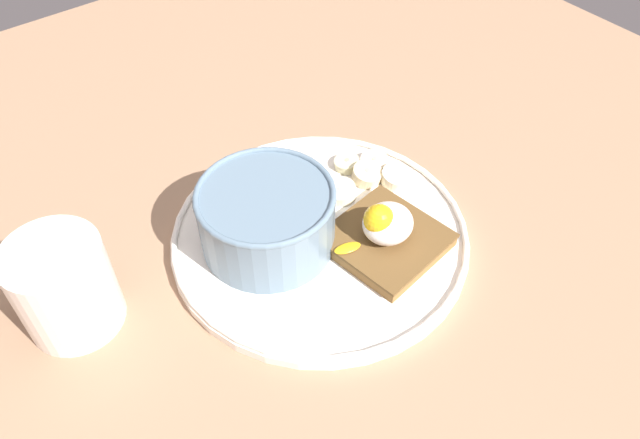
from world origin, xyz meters
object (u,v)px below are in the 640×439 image
toast_slice (386,240)px  banana_slice_front (397,177)px  poached_egg (385,223)px  banana_slice_right (347,163)px  banana_slice_back (340,192)px  banana_slice_inner (374,162)px  banana_slice_left (367,175)px  oatmeal_bowl (267,218)px  coffee_mug (62,286)px

toast_slice → banana_slice_front: 9.12cm
toast_slice → poached_egg: 2.54cm
poached_egg → banana_slice_right: (4.58, 10.97, -2.78)cm
banana_slice_back → banana_slice_inner: banana_slice_back is taller
banana_slice_front → banana_slice_back: size_ratio=1.10×
banana_slice_left → banana_slice_inner: bearing=30.0°
poached_egg → banana_slice_left: 9.76cm
oatmeal_bowl → poached_egg: bearing=-41.3°
oatmeal_bowl → toast_slice: bearing=-40.7°
banana_slice_back → banana_slice_right: (3.48, 3.04, -0.10)cm
oatmeal_bowl → poached_egg: 11.08cm
banana_slice_front → banana_slice_left: size_ratio=1.00×
toast_slice → banana_slice_front: banana_slice_front is taller
banana_slice_front → banana_slice_right: 5.73cm
banana_slice_left → toast_slice: bearing=-119.7°
oatmeal_bowl → toast_slice: size_ratio=1.16×
poached_egg → banana_slice_front: bearing=39.3°
banana_slice_front → banana_slice_back: (-6.09, 2.07, -0.08)cm
poached_egg → banana_slice_inner: (7.03, 9.28, -2.77)cm
banana_slice_right → banana_slice_inner: (2.45, -1.70, 0.01)cm
toast_slice → poached_egg: poached_egg is taller
toast_slice → banana_slice_right: 11.86cm
banana_slice_right → banana_slice_back: bearing=-138.9°
banana_slice_left → banana_slice_right: 2.95cm
oatmeal_bowl → poached_egg: (8.32, -7.31, 0.07)cm
oatmeal_bowl → banana_slice_inner: bearing=7.3°
oatmeal_bowl → banana_slice_inner: oatmeal_bowl is taller
poached_egg → banana_slice_right: bearing=67.4°
banana_slice_front → coffee_mug: (-33.79, 5.38, 2.87)cm
oatmeal_bowl → banana_slice_back: bearing=3.8°
banana_slice_back → banana_slice_inner: size_ratio=0.83×
banana_slice_left → banana_slice_right: (-0.33, 2.92, -0.25)cm
banana_slice_front → banana_slice_back: 6.43cm
banana_slice_front → poached_egg: bearing=-140.7°
toast_slice → coffee_mug: coffee_mug is taller
oatmeal_bowl → banana_slice_back: (9.42, 0.62, -2.60)cm
banana_slice_inner → coffee_mug: 33.83cm
poached_egg → oatmeal_bowl: bearing=138.7°
banana_slice_inner → banana_slice_left: bearing=-150.0°
banana_slice_inner → coffee_mug: coffee_mug is taller
toast_slice → banana_slice_left: banana_slice_left is taller
banana_slice_back → banana_slice_inner: 6.08cm
oatmeal_bowl → banana_slice_left: (13.23, 0.74, -2.46)cm
banana_slice_back → poached_egg: bearing=-97.9°
banana_slice_left → oatmeal_bowl: bearing=-176.8°
banana_slice_left → banana_slice_inner: size_ratio=0.91×
oatmeal_bowl → banana_slice_left: oatmeal_bowl is taller
oatmeal_bowl → coffee_mug: bearing=167.8°
banana_slice_inner → coffee_mug: size_ratio=0.42×
coffee_mug → toast_slice: bearing=-22.9°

